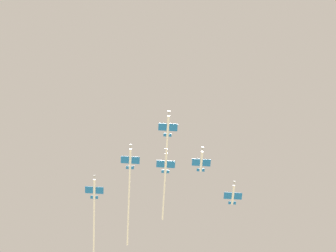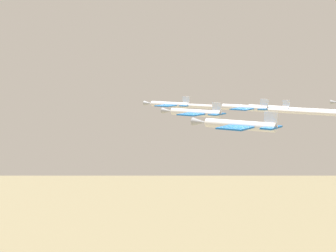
{
  "view_description": "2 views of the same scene",
  "coord_description": "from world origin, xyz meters",
  "px_view_note": "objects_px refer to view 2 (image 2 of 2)",
  "views": [
    {
      "loc": [
        40.87,
        57.49,
        2.02
      ],
      "look_at": [
        3.52,
        1.49,
        216.64
      ],
      "focal_mm": 49.7,
      "sensor_mm": 36.0,
      "label": 1
    },
    {
      "loc": [
        -112.18,
        -5.36,
        226.12
      ],
      "look_at": [
        18.92,
        2.94,
        209.54
      ],
      "focal_mm": 52.3,
      "sensor_mm": 36.0,
      "label": 2
    }
  ],
  "objects_px": {
    "jet_lead": "(228,108)",
    "jet_port_inner": "(194,113)",
    "jet_port_outer": "(243,108)",
    "jet_starboard_inner": "(327,111)",
    "jet_starboard_outer": "(238,125)"
  },
  "relations": [
    {
      "from": "jet_lead",
      "to": "jet_port_inner",
      "type": "xyz_separation_m",
      "value": [
        -16.26,
        7.16,
        0.47
      ]
    },
    {
      "from": "jet_lead",
      "to": "jet_port_outer",
      "type": "distance_m",
      "value": 3.84
    },
    {
      "from": "jet_lead",
      "to": "jet_port_outer",
      "type": "height_order",
      "value": "jet_port_outer"
    },
    {
      "from": "jet_port_outer",
      "to": "jet_starboard_outer",
      "type": "relative_size",
      "value": 1.0
    },
    {
      "from": "jet_lead",
      "to": "jet_port_inner",
      "type": "distance_m",
      "value": 17.77
    },
    {
      "from": "jet_starboard_inner",
      "to": "jet_starboard_outer",
      "type": "height_order",
      "value": "jet_starboard_outer"
    },
    {
      "from": "jet_port_inner",
      "to": "jet_starboard_inner",
      "type": "distance_m",
      "value": 38.19
    },
    {
      "from": "jet_port_inner",
      "to": "jet_starboard_outer",
      "type": "relative_size",
      "value": 1.0
    },
    {
      "from": "jet_port_outer",
      "to": "jet_starboard_outer",
      "type": "bearing_deg",
      "value": -155.77
    },
    {
      "from": "jet_starboard_inner",
      "to": "jet_port_outer",
      "type": "height_order",
      "value": "jet_port_outer"
    },
    {
      "from": "jet_starboard_inner",
      "to": "jet_lead",
      "type": "bearing_deg",
      "value": 136.77
    },
    {
      "from": "jet_lead",
      "to": "jet_starboard_inner",
      "type": "bearing_deg",
      "value": -43.23
    },
    {
      "from": "jet_port_inner",
      "to": "jet_starboard_inner",
      "type": "bearing_deg",
      "value": -22.36
    },
    {
      "from": "jet_port_inner",
      "to": "jet_starboard_inner",
      "type": "height_order",
      "value": "jet_port_inner"
    },
    {
      "from": "jet_port_inner",
      "to": "jet_port_outer",
      "type": "height_order",
      "value": "jet_port_inner"
    }
  ]
}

